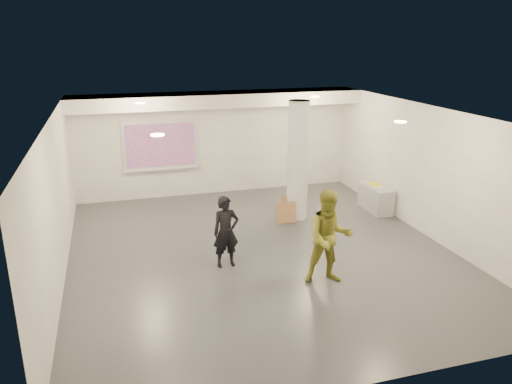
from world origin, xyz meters
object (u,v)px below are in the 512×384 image
object	(u,v)px
woman	(226,232)
man	(329,237)
projection_screen	(161,146)
column	(298,161)
credenza	(376,198)

from	to	relation	value
woman	man	xyz separation A→B (m)	(1.70, -1.21, 0.17)
woman	projection_screen	bearing A→B (deg)	93.97
projection_screen	man	size ratio (longest dim) A/B	1.16
projection_screen	woman	distance (m)	4.99
column	man	size ratio (longest dim) A/B	1.65
credenza	woman	xyz separation A→B (m)	(-4.59, -2.13, 0.40)
column	woman	xyz separation A→B (m)	(-2.37, -2.22, -0.76)
man	projection_screen	bearing A→B (deg)	122.27
man	woman	bearing A→B (deg)	155.07
projection_screen	column	bearing A→B (deg)	-40.56
column	credenza	xyz separation A→B (m)	(2.22, -0.08, -1.16)
column	credenza	distance (m)	2.51
projection_screen	man	distance (m)	6.57
projection_screen	woman	bearing A→B (deg)	-81.45
projection_screen	woman	world-z (taller)	projection_screen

